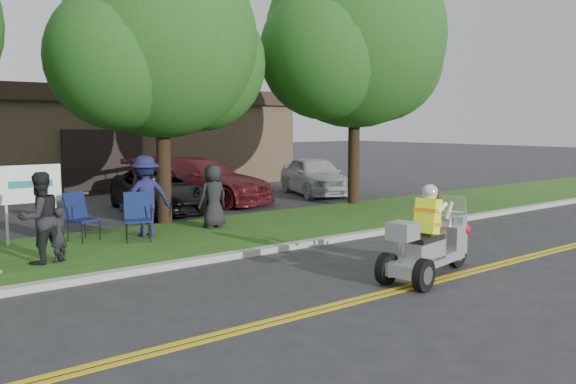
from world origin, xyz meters
TOP-DOWN VIEW (x-y plane):
  - ground at (0.00, 0.00)m, footprint 120.00×120.00m
  - centerline_near at (0.00, -0.58)m, footprint 60.00×0.10m
  - centerline_far at (0.00, -0.42)m, footprint 60.00×0.10m
  - curb at (0.00, 3.05)m, footprint 60.00×0.25m
  - grass_verge at (0.00, 5.20)m, footprint 60.00×4.00m
  - commercial_building at (2.00, 18.98)m, footprint 18.00×8.20m
  - tree_mid at (0.55, 7.23)m, footprint 5.88×4.80m
  - tree_right at (7.06, 7.03)m, footprint 6.86×5.60m
  - business_sign at (-2.90, 6.60)m, footprint 1.25×0.06m
  - trike_scooter at (1.58, -0.32)m, footprint 2.46×1.00m
  - lawn_chair_a at (-1.05, 5.42)m, footprint 0.71×0.72m
  - lawn_chair_b at (-2.03, 6.21)m, footprint 0.72×0.74m
  - spectator_adult_mid at (-3.35, 4.48)m, footprint 0.94×0.82m
  - spectator_chair_a at (-0.69, 5.79)m, footprint 1.24×0.80m
  - spectator_chair_b at (1.08, 5.79)m, footprint 0.77×0.52m
  - child_left at (-3.08, 4.36)m, footprint 0.43×0.37m
  - parked_car_mid at (1.50, 9.70)m, footprint 3.33×5.09m
  - parked_car_right at (3.50, 10.60)m, footprint 4.00×5.59m
  - parked_car_far_right at (8.00, 10.01)m, footprint 3.06×4.49m

SIDE VIEW (x-z plane):
  - ground at x=0.00m, z-range 0.00..0.00m
  - centerline_near at x=0.00m, z-range 0.00..0.01m
  - centerline_far at x=0.00m, z-range 0.00..0.01m
  - grass_verge at x=0.00m, z-range 0.01..0.11m
  - curb at x=0.00m, z-range 0.00..0.12m
  - trike_scooter at x=1.58m, z-range -0.24..1.37m
  - child_left at x=-3.08m, z-range 0.10..1.11m
  - parked_car_mid at x=1.50m, z-range 0.00..1.30m
  - lawn_chair_a at x=-1.05m, z-range 0.17..1.21m
  - lawn_chair_b at x=-2.03m, z-range 0.17..1.22m
  - parked_car_far_right at x=8.00m, z-range 0.00..1.42m
  - parked_car_right at x=3.50m, z-range 0.00..1.50m
  - spectator_chair_b at x=1.08m, z-range 0.10..1.63m
  - spectator_adult_mid at x=-3.35m, z-range 0.10..1.76m
  - spectator_chair_a at x=-0.69m, z-range 0.10..1.91m
  - business_sign at x=-2.90m, z-range 0.38..2.13m
  - commercial_building at x=2.00m, z-range 0.01..4.01m
  - tree_mid at x=0.55m, z-range 0.91..7.96m
  - tree_right at x=7.06m, z-range 0.99..9.06m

